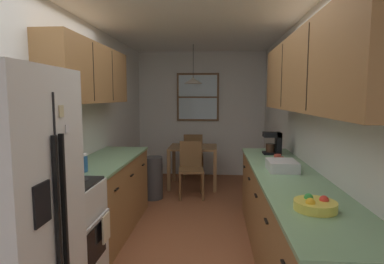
{
  "coord_description": "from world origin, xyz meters",
  "views": [
    {
      "loc": [
        0.3,
        -2.91,
        1.63
      ],
      "look_at": [
        -0.01,
        1.17,
        1.17
      ],
      "focal_mm": 29.46,
      "sensor_mm": 36.0,
      "label": 1
    }
  ],
  "objects_px": {
    "dish_rack": "(282,166)",
    "mug_by_coffeemaker": "(278,159)",
    "stove_range": "(57,238)",
    "refrigerator": "(0,223)",
    "dining_chair_near": "(191,166)",
    "dining_chair_far": "(193,154)",
    "fruit_bowl": "(315,205)",
    "dining_table": "(193,153)",
    "storage_canister": "(82,163)",
    "microwave_over_range": "(36,88)",
    "trash_bin": "(153,178)",
    "coffee_maker": "(274,143)",
    "table_serving_bowl": "(195,145)"
  },
  "relations": [
    {
      "from": "dining_chair_far",
      "to": "trash_bin",
      "type": "height_order",
      "value": "dining_chair_far"
    },
    {
      "from": "stove_range",
      "to": "refrigerator",
      "type": "bearing_deg",
      "value": -86.14
    },
    {
      "from": "microwave_over_range",
      "to": "mug_by_coffeemaker",
      "type": "relative_size",
      "value": 4.99
    },
    {
      "from": "microwave_over_range",
      "to": "mug_by_coffeemaker",
      "type": "bearing_deg",
      "value": 27.02
    },
    {
      "from": "refrigerator",
      "to": "trash_bin",
      "type": "height_order",
      "value": "refrigerator"
    },
    {
      "from": "refrigerator",
      "to": "fruit_bowl",
      "type": "bearing_deg",
      "value": 10.46
    },
    {
      "from": "dining_chair_far",
      "to": "trash_bin",
      "type": "bearing_deg",
      "value": -113.01
    },
    {
      "from": "storage_canister",
      "to": "mug_by_coffeemaker",
      "type": "xyz_separation_m",
      "value": [
        1.99,
        0.53,
        -0.04
      ]
    },
    {
      "from": "dining_table",
      "to": "trash_bin",
      "type": "xyz_separation_m",
      "value": [
        -0.6,
        -0.74,
        -0.27
      ]
    },
    {
      "from": "storage_canister",
      "to": "fruit_bowl",
      "type": "height_order",
      "value": "storage_canister"
    },
    {
      "from": "storage_canister",
      "to": "dish_rack",
      "type": "relative_size",
      "value": 0.52
    },
    {
      "from": "stove_range",
      "to": "table_serving_bowl",
      "type": "relative_size",
      "value": 5.98
    },
    {
      "from": "dining_table",
      "to": "storage_canister",
      "type": "bearing_deg",
      "value": -108.44
    },
    {
      "from": "storage_canister",
      "to": "coffee_maker",
      "type": "height_order",
      "value": "coffee_maker"
    },
    {
      "from": "trash_bin",
      "to": "storage_canister",
      "type": "distance_m",
      "value": 2.08
    },
    {
      "from": "dining_table",
      "to": "table_serving_bowl",
      "type": "xyz_separation_m",
      "value": [
        0.04,
        -0.02,
        0.16
      ]
    },
    {
      "from": "dining_chair_near",
      "to": "fruit_bowl",
      "type": "bearing_deg",
      "value": -70.91
    },
    {
      "from": "coffee_maker",
      "to": "table_serving_bowl",
      "type": "xyz_separation_m",
      "value": [
        -1.12,
        1.55,
        -0.28
      ]
    },
    {
      "from": "dining_table",
      "to": "dining_chair_far",
      "type": "distance_m",
      "value": 0.59
    },
    {
      "from": "stove_range",
      "to": "dining_chair_near",
      "type": "distance_m",
      "value": 2.8
    },
    {
      "from": "dining_chair_far",
      "to": "coffee_maker",
      "type": "relative_size",
      "value": 3.21
    },
    {
      "from": "refrigerator",
      "to": "trash_bin",
      "type": "distance_m",
      "value": 3.26
    },
    {
      "from": "coffee_maker",
      "to": "fruit_bowl",
      "type": "bearing_deg",
      "value": -92.87
    },
    {
      "from": "dining_table",
      "to": "storage_canister",
      "type": "height_order",
      "value": "storage_canister"
    },
    {
      "from": "trash_bin",
      "to": "coffee_maker",
      "type": "relative_size",
      "value": 2.41
    },
    {
      "from": "trash_bin",
      "to": "stove_range",
      "type": "bearing_deg",
      "value": -96.76
    },
    {
      "from": "dining_chair_near",
      "to": "storage_canister",
      "type": "height_order",
      "value": "storage_canister"
    },
    {
      "from": "dining_table",
      "to": "storage_canister",
      "type": "distance_m",
      "value": 2.86
    },
    {
      "from": "dining_chair_far",
      "to": "dish_rack",
      "type": "relative_size",
      "value": 2.65
    },
    {
      "from": "table_serving_bowl",
      "to": "microwave_over_range",
      "type": "bearing_deg",
      "value": -107.99
    },
    {
      "from": "microwave_over_range",
      "to": "stove_range",
      "type": "bearing_deg",
      "value": -0.03
    },
    {
      "from": "dining_chair_far",
      "to": "fruit_bowl",
      "type": "xyz_separation_m",
      "value": [
        1.09,
        -4.17,
        0.44
      ]
    },
    {
      "from": "coffee_maker",
      "to": "dish_rack",
      "type": "distance_m",
      "value": 0.93
    },
    {
      "from": "microwave_over_range",
      "to": "dining_chair_near",
      "type": "distance_m",
      "value": 3.08
    },
    {
      "from": "dish_rack",
      "to": "mug_by_coffeemaker",
      "type": "bearing_deg",
      "value": 86.59
    },
    {
      "from": "stove_range",
      "to": "mug_by_coffeemaker",
      "type": "xyz_separation_m",
      "value": [
        1.98,
        1.07,
        0.48
      ]
    },
    {
      "from": "dish_rack",
      "to": "table_serving_bowl",
      "type": "relative_size",
      "value": 1.85
    },
    {
      "from": "dining_table",
      "to": "trash_bin",
      "type": "height_order",
      "value": "dining_table"
    },
    {
      "from": "trash_bin",
      "to": "mug_by_coffeemaker",
      "type": "xyz_separation_m",
      "value": [
        1.69,
        -1.42,
        0.61
      ]
    },
    {
      "from": "trash_bin",
      "to": "table_serving_bowl",
      "type": "relative_size",
      "value": 3.67
    },
    {
      "from": "mug_by_coffeemaker",
      "to": "coffee_maker",
      "type": "bearing_deg",
      "value": 83.59
    },
    {
      "from": "microwave_over_range",
      "to": "dining_table",
      "type": "xyz_separation_m",
      "value": [
        1.01,
        3.23,
        -1.09
      ]
    },
    {
      "from": "mug_by_coffeemaker",
      "to": "dining_table",
      "type": "bearing_deg",
      "value": 116.71
    },
    {
      "from": "refrigerator",
      "to": "dining_chair_near",
      "type": "xyz_separation_m",
      "value": [
        0.85,
        3.38,
        -0.4
      ]
    },
    {
      "from": "dining_chair_far",
      "to": "table_serving_bowl",
      "type": "relative_size",
      "value": 4.89
    },
    {
      "from": "dining_chair_far",
      "to": "dish_rack",
      "type": "height_order",
      "value": "dish_rack"
    },
    {
      "from": "dining_table",
      "to": "storage_canister",
      "type": "xyz_separation_m",
      "value": [
        -0.9,
        -2.69,
        0.38
      ]
    },
    {
      "from": "mug_by_coffeemaker",
      "to": "table_serving_bowl",
      "type": "height_order",
      "value": "mug_by_coffeemaker"
    },
    {
      "from": "dining_table",
      "to": "dish_rack",
      "type": "relative_size",
      "value": 2.51
    },
    {
      "from": "microwave_over_range",
      "to": "mug_by_coffeemaker",
      "type": "height_order",
      "value": "microwave_over_range"
    }
  ]
}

